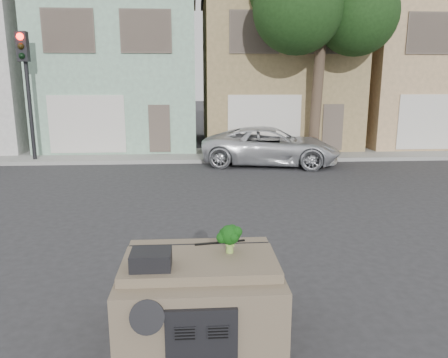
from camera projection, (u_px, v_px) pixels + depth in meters
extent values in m
plane|color=#303033|center=(199.00, 248.00, 8.72)|extent=(120.00, 120.00, 0.00)
cube|color=gray|center=(196.00, 155.00, 18.92)|extent=(40.00, 3.00, 0.15)
cube|color=#8DB69B|center=(125.00, 69.00, 21.75)|extent=(7.20, 8.20, 7.55)
cube|color=#947D51|center=(273.00, 70.00, 22.24)|extent=(7.20, 8.20, 7.55)
cube|color=tan|center=(416.00, 70.00, 22.73)|extent=(7.20, 8.20, 7.55)
imported|color=silver|center=(270.00, 165.00, 17.24)|extent=(5.68, 3.43, 1.48)
cube|color=black|center=(28.00, 99.00, 16.97)|extent=(0.40, 0.40, 5.10)
cube|color=#183413|center=(319.00, 55.00, 17.63)|extent=(4.40, 4.00, 8.50)
cube|color=brown|center=(200.00, 295.00, 5.68)|extent=(2.00, 1.80, 1.12)
cube|color=black|center=(151.00, 260.00, 5.16)|extent=(0.48, 0.38, 0.20)
cube|color=black|center=(220.00, 242.00, 5.94)|extent=(0.69, 0.15, 0.02)
cube|color=#0D380C|center=(230.00, 239.00, 5.58)|extent=(0.33, 0.33, 0.38)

